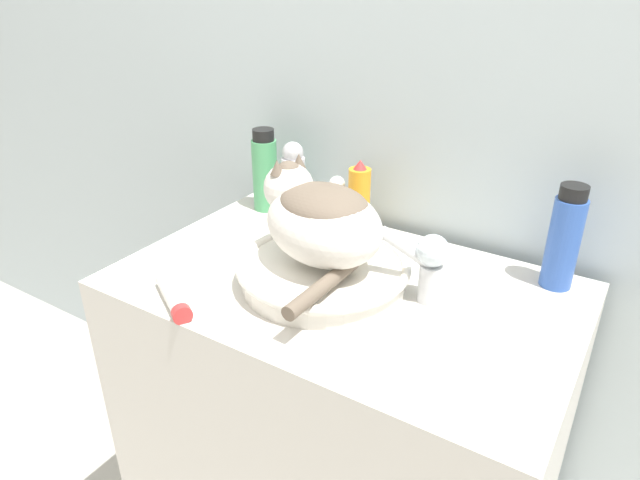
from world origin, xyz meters
name	(u,v)px	position (x,y,z in m)	size (l,w,h in m)	color
wall_back	(424,70)	(0.00, 0.63, 1.20)	(8.00, 0.05, 2.40)	silver
vanity_counter	(340,432)	(0.00, 0.29, 0.41)	(0.93, 0.58, 0.83)	beige
sink_basin	(324,271)	(-0.03, 0.27, 0.86)	(0.35, 0.35, 0.05)	white
cat	(319,217)	(-0.04, 0.27, 0.97)	(0.30, 0.34, 0.19)	silver
faucet	(428,261)	(0.17, 0.32, 0.91)	(0.14, 0.07, 0.15)	silver
deodorant_stick	(337,202)	(-0.15, 0.51, 0.89)	(0.04, 0.04, 0.13)	silver
spray_bottle_trigger	(359,200)	(-0.09, 0.51, 0.91)	(0.05, 0.05, 0.18)	orange
shampoo_bottle_tall	(564,239)	(0.37, 0.51, 0.93)	(0.06, 0.06, 0.22)	#335BB7
mouthwash_bottle	(265,171)	(-0.36, 0.51, 0.93)	(0.06, 0.06, 0.21)	#4CA366
lotion_bottle_white	(293,180)	(-0.28, 0.51, 0.92)	(0.06, 0.06, 0.20)	silver
cream_tube	(173,297)	(-0.23, 0.05, 0.84)	(0.15, 0.11, 0.04)	silver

